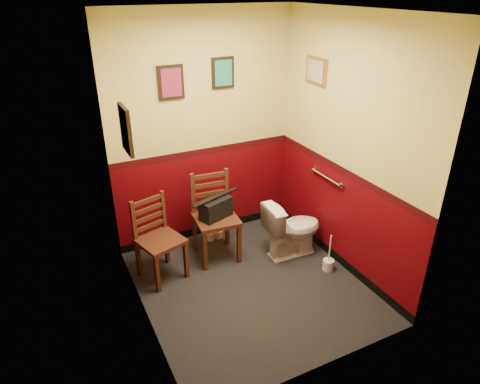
{
  "coord_description": "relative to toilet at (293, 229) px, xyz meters",
  "views": [
    {
      "loc": [
        -1.71,
        -3.21,
        2.9
      ],
      "look_at": [
        0.0,
        0.25,
        1.0
      ],
      "focal_mm": 32.0,
      "sensor_mm": 36.0,
      "label": 1
    }
  ],
  "objects": [
    {
      "name": "toilet",
      "position": [
        0.0,
        0.0,
        0.0
      ],
      "size": [
        0.7,
        0.41,
        0.67
      ],
      "primitive_type": "imported",
      "rotation": [
        0.0,
        0.0,
        1.53
      ],
      "color": "white",
      "rests_on": "floor"
    },
    {
      "name": "wall_left",
      "position": [
        -1.82,
        -0.33,
        1.02
      ],
      "size": [
        0.0,
        2.4,
        2.7
      ],
      "primitive_type": "cube",
      "rotation": [
        1.57,
        0.0,
        1.57
      ],
      "color": "#4E0409",
      "rests_on": "ground"
    },
    {
      "name": "floor",
      "position": [
        -0.72,
        -0.33,
        -0.33
      ],
      "size": [
        2.2,
        2.4,
        0.0
      ],
      "primitive_type": "cube",
      "color": "black",
      "rests_on": "ground"
    },
    {
      "name": "framed_print_left",
      "position": [
        -1.8,
        -0.23,
        1.52
      ],
      "size": [
        0.04,
        0.3,
        0.38
      ],
      "color": "black",
      "rests_on": "wall_left"
    },
    {
      "name": "wall_front",
      "position": [
        -0.72,
        -1.53,
        1.02
      ],
      "size": [
        2.2,
        0.0,
        2.7
      ],
      "primitive_type": "cube",
      "rotation": [
        -1.57,
        0.0,
        0.0
      ],
      "color": "#4E0409",
      "rests_on": "ground"
    },
    {
      "name": "chair_right",
      "position": [
        -0.82,
        0.37,
        0.17
      ],
      "size": [
        0.51,
        0.51,
        1.01
      ],
      "rotation": [
        0.0,
        0.0,
        -0.08
      ],
      "color": "#512918",
      "rests_on": "floor"
    },
    {
      "name": "wall_right",
      "position": [
        0.38,
        -0.33,
        1.02
      ],
      "size": [
        0.0,
        2.4,
        2.7
      ],
      "primitive_type": "cube",
      "rotation": [
        1.57,
        0.0,
        -1.57
      ],
      "color": "#4E0409",
      "rests_on": "ground"
    },
    {
      "name": "framed_print_right",
      "position": [
        0.36,
        0.27,
        1.72
      ],
      "size": [
        0.04,
        0.34,
        0.28
      ],
      "color": "olive",
      "rests_on": "wall_right"
    },
    {
      "name": "handbag",
      "position": [
        -0.82,
        0.33,
        0.31
      ],
      "size": [
        0.4,
        0.29,
        0.26
      ],
      "rotation": [
        0.0,
        0.0,
        0.34
      ],
      "color": "black",
      "rests_on": "chair_right"
    },
    {
      "name": "framed_print_back_a",
      "position": [
        -1.07,
        0.85,
        1.62
      ],
      "size": [
        0.28,
        0.04,
        0.36
      ],
      "color": "black",
      "rests_on": "wall_back"
    },
    {
      "name": "tp_stack",
      "position": [
        -0.7,
        0.68,
        -0.18
      ],
      "size": [
        0.21,
        0.13,
        0.37
      ],
      "color": "silver",
      "rests_on": "floor"
    },
    {
      "name": "wall_back",
      "position": [
        -0.72,
        0.87,
        1.02
      ],
      "size": [
        2.2,
        0.0,
        2.7
      ],
      "primitive_type": "cube",
      "rotation": [
        1.57,
        0.0,
        0.0
      ],
      "color": "#4E0409",
      "rests_on": "ground"
    },
    {
      "name": "chair_left",
      "position": [
        -1.51,
        0.28,
        0.12
      ],
      "size": [
        0.53,
        0.53,
        0.91
      ],
      "rotation": [
        0.0,
        0.0,
        0.29
      ],
      "color": "#512918",
      "rests_on": "floor"
    },
    {
      "name": "ceiling",
      "position": [
        -0.72,
        -0.33,
        2.37
      ],
      "size": [
        2.2,
        2.4,
        0.0
      ],
      "primitive_type": "cube",
      "rotation": [
        3.14,
        0.0,
        0.0
      ],
      "color": "silver",
      "rests_on": "ground"
    },
    {
      "name": "framed_print_back_b",
      "position": [
        -0.47,
        0.85,
        1.67
      ],
      "size": [
        0.26,
        0.04,
        0.34
      ],
      "color": "black",
      "rests_on": "wall_back"
    },
    {
      "name": "toilet_brush",
      "position": [
        0.19,
        -0.46,
        -0.26
      ],
      "size": [
        0.12,
        0.12,
        0.45
      ],
      "color": "silver",
      "rests_on": "floor"
    },
    {
      "name": "grab_bar",
      "position": [
        0.35,
        -0.08,
        0.62
      ],
      "size": [
        0.05,
        0.56,
        0.06
      ],
      "color": "silver",
      "rests_on": "wall_right"
    }
  ]
}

